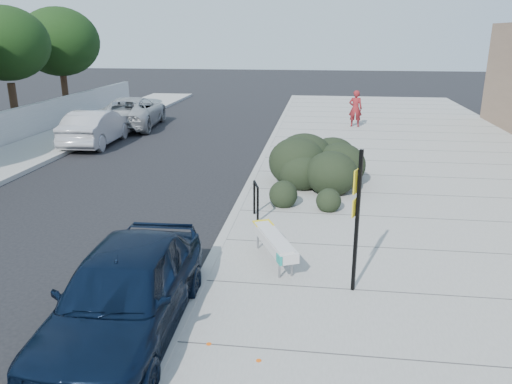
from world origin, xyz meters
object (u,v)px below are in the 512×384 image
suv_silver (133,112)px  wagon_silver (97,127)px  sign_post (357,213)px  bench (274,241)px  bike_rack (256,197)px  pedestrian (355,109)px  sedan_navy (125,292)px

suv_silver → wagon_silver: bearing=84.0°
sign_post → bench: bearing=169.5°
bench → sign_post: 2.11m
bench → suv_silver: suv_silver is taller
bike_rack → wagon_silver: 11.75m
bench → pedestrian: bearing=57.1°
sign_post → pedestrian: sign_post is taller
bike_rack → sign_post: (2.24, -3.49, 0.94)m
sign_post → pedestrian: bearing=109.0°
bench → bike_rack: bearing=81.6°
bike_rack → sign_post: size_ratio=0.35×
sign_post → pedestrian: (1.00, 17.10, -0.59)m
bike_rack → suv_silver: (-8.10, 12.83, 0.08)m
sedan_navy → suv_silver: bearing=108.9°
bench → wagon_silver: bearing=104.7°
wagon_silver → suv_silver: size_ratio=0.82×
sedan_navy → wagon_silver: size_ratio=0.98×
bench → pedestrian: pedestrian is taller
bike_rack → sedan_navy: (-1.40, -5.20, 0.07)m
sign_post → wagon_silver: (-10.34, 12.01, -0.88)m
bike_rack → sedan_navy: 5.38m
wagon_silver → pedestrian: 12.43m
sign_post → suv_silver: 19.34m
bench → sign_post: bearing=-56.7°
pedestrian → bike_rack: bearing=81.2°
bike_rack → suv_silver: size_ratio=0.16×
sign_post → sedan_navy: (-3.64, -1.70, -0.88)m
bike_rack → sedan_navy: bearing=-121.3°
bench → sedan_navy: bearing=-151.8°
suv_silver → sign_post: bearing=116.4°
bench → suv_silver: 17.67m
sedan_navy → pedestrian: 19.36m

